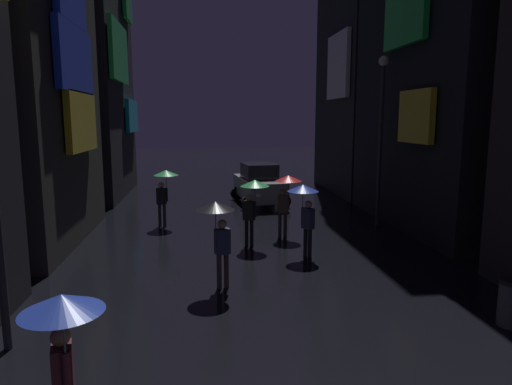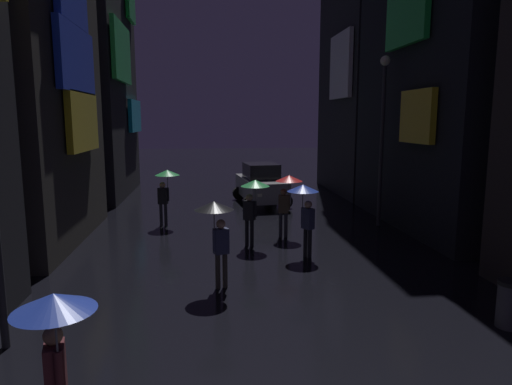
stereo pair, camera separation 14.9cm
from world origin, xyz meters
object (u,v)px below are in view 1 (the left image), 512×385
object	(u,v)px
pedestrian_near_crossing_blue	(63,332)
trash_bin	(510,303)
pedestrian_midstreet_centre_green	(253,194)
streetlamp_right_far	(381,123)
pedestrian_foreground_right_green	(165,182)
pedestrian_midstreet_left_red	(286,189)
pedestrian_foreground_left_blue	(305,200)
car_distant	(259,184)
pedestrian_far_right_black	(218,220)

from	to	relation	value
pedestrian_near_crossing_blue	trash_bin	size ratio (longest dim) A/B	2.28
pedestrian_midstreet_centre_green	streetlamp_right_far	size ratio (longest dim) A/B	0.34
pedestrian_near_crossing_blue	streetlamp_right_far	distance (m)	14.06
pedestrian_midstreet_centre_green	pedestrian_foreground_right_green	xyz separation A→B (m)	(-2.93, 3.11, 0.00)
pedestrian_midstreet_left_red	pedestrian_foreground_left_blue	xyz separation A→B (m)	(0.10, -2.23, 0.00)
pedestrian_foreground_left_blue	car_distant	size ratio (longest dim) A/B	0.49
pedestrian_near_crossing_blue	trash_bin	bearing A→B (deg)	20.47
pedestrian_midstreet_left_red	pedestrian_foreground_right_green	xyz separation A→B (m)	(-4.18, 2.11, 0.00)
car_distant	streetlamp_right_far	xyz separation A→B (m)	(3.87, -4.89, 2.90)
pedestrian_midstreet_centre_green	pedestrian_midstreet_left_red	bearing A→B (deg)	38.83
pedestrian_midstreet_centre_green	pedestrian_foreground_left_blue	xyz separation A→B (m)	(1.35, -1.22, 0.00)
pedestrian_near_crossing_blue	pedestrian_foreground_right_green	xyz separation A→B (m)	(0.21, 12.05, 0.00)
pedestrian_midstreet_centre_green	pedestrian_foreground_left_blue	distance (m)	1.82
pedestrian_midstreet_centre_green	pedestrian_far_right_black	bearing A→B (deg)	-109.06
pedestrian_foreground_right_green	pedestrian_midstreet_left_red	bearing A→B (deg)	-26.78
streetlamp_right_far	pedestrian_foreground_right_green	bearing A→B (deg)	174.37
pedestrian_midstreet_centre_green	pedestrian_foreground_right_green	distance (m)	4.28
pedestrian_midstreet_left_red	car_distant	world-z (taller)	pedestrian_midstreet_left_red
pedestrian_midstreet_left_red	car_distant	xyz separation A→B (m)	(-0.12, 6.22, -0.74)
pedestrian_near_crossing_blue	pedestrian_far_right_black	bearing A→B (deg)	70.45
pedestrian_midstreet_left_red	car_distant	distance (m)	6.27
pedestrian_far_right_black	car_distant	size ratio (longest dim) A/B	0.49
pedestrian_far_right_black	pedestrian_midstreet_centre_green	distance (m)	3.77
pedestrian_foreground_right_green	car_distant	size ratio (longest dim) A/B	0.49
pedestrian_midstreet_left_red	car_distant	bearing A→B (deg)	91.10
pedestrian_foreground_left_blue	streetlamp_right_far	size ratio (longest dim) A/B	0.34
pedestrian_near_crossing_blue	pedestrian_midstreet_centre_green	distance (m)	9.47
pedestrian_foreground_right_green	streetlamp_right_far	distance (m)	8.25
pedestrian_midstreet_left_red	pedestrian_near_crossing_blue	bearing A→B (deg)	-113.81
pedestrian_midstreet_centre_green	pedestrian_foreground_left_blue	world-z (taller)	same
pedestrian_far_right_black	pedestrian_foreground_left_blue	world-z (taller)	same
pedestrian_far_right_black	streetlamp_right_far	bearing A→B (deg)	43.44
pedestrian_foreground_right_green	streetlamp_right_far	world-z (taller)	streetlamp_right_far
pedestrian_foreground_left_blue	car_distant	world-z (taller)	pedestrian_foreground_left_blue
pedestrian_near_crossing_blue	pedestrian_foreground_right_green	bearing A→B (deg)	89.01
pedestrian_midstreet_left_red	pedestrian_foreground_right_green	distance (m)	4.68
pedestrian_near_crossing_blue	pedestrian_midstreet_left_red	distance (m)	10.87
pedestrian_far_right_black	streetlamp_right_far	distance (m)	8.84
pedestrian_midstreet_left_red	streetlamp_right_far	size ratio (longest dim) A/B	0.34
pedestrian_midstreet_centre_green	trash_bin	world-z (taller)	pedestrian_midstreet_centre_green
pedestrian_near_crossing_blue	pedestrian_foreground_left_blue	world-z (taller)	same
pedestrian_foreground_left_blue	pedestrian_foreground_right_green	xyz separation A→B (m)	(-4.28, 4.34, 0.00)
car_distant	pedestrian_midstreet_left_red	bearing A→B (deg)	-88.90
pedestrian_near_crossing_blue	pedestrian_foreground_left_blue	distance (m)	8.93
streetlamp_right_far	trash_bin	world-z (taller)	streetlamp_right_far
pedestrian_midstreet_left_red	pedestrian_midstreet_centre_green	size ratio (longest dim) A/B	1.00
streetlamp_right_far	pedestrian_foreground_left_blue	bearing A→B (deg)	-135.68
pedestrian_near_crossing_blue	trash_bin	world-z (taller)	pedestrian_near_crossing_blue
pedestrian_far_right_black	pedestrian_midstreet_left_red	bearing A→B (deg)	61.51
pedestrian_near_crossing_blue	pedestrian_foreground_left_blue	bearing A→B (deg)	59.78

